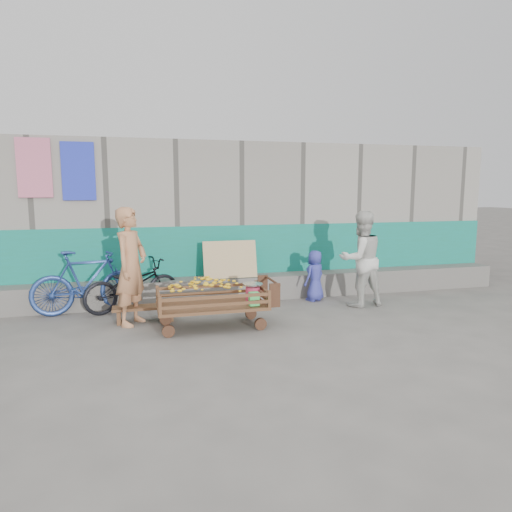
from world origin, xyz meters
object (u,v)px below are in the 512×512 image
object	(u,v)px
banana_cart	(210,295)
child	(315,276)
bicycle_dark	(133,285)
bicycle_blue	(87,282)
vendor_man	(131,266)
bench	(145,310)
woman	(361,259)

from	to	relation	value
banana_cart	child	world-z (taller)	child
child	bicycle_dark	world-z (taller)	child
child	bicycle_blue	bearing A→B (deg)	-32.60
vendor_man	bicycle_dark	bearing A→B (deg)	30.13
bench	vendor_man	xyz separation A→B (m)	(-0.19, -0.09, 0.73)
child	vendor_man	bearing A→B (deg)	-18.54
bench	bicycle_blue	bearing A→B (deg)	140.63
woman	bicycle_dark	bearing A→B (deg)	-15.51
woman	vendor_man	bearing A→B (deg)	-3.30
bench	child	bearing A→B (deg)	10.91
banana_cart	bench	distance (m)	1.17
banana_cart	bench	world-z (taller)	banana_cart
woman	bicycle_blue	size ratio (longest dim) A/B	0.95
woman	bicycle_blue	world-z (taller)	woman
woman	child	distance (m)	0.94
bicycle_blue	vendor_man	bearing A→B (deg)	-149.59
vendor_man	bicycle_dark	size ratio (longest dim) A/B	1.07
bench	child	distance (m)	3.21
vendor_man	bicycle_dark	world-z (taller)	vendor_man
bench	banana_cart	bearing A→B (deg)	-32.63
banana_cart	child	bearing A→B (deg)	28.98
banana_cart	woman	world-z (taller)	woman
vendor_man	bicycle_dark	distance (m)	0.97
child	bicycle_blue	xyz separation A→B (m)	(-4.06, 0.16, 0.06)
bench	woman	size ratio (longest dim) A/B	0.59
child	banana_cart	bearing A→B (deg)	-1.41
vendor_man	child	world-z (taller)	vendor_man
banana_cart	bicycle_dark	distance (m)	1.78
bicycle_dark	child	bearing A→B (deg)	-114.24
woman	bicycle_dark	world-z (taller)	woman
vendor_man	woman	size ratio (longest dim) A/B	1.06
banana_cart	bicycle_dark	xyz separation A→B (m)	(-1.14, 1.37, -0.07)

